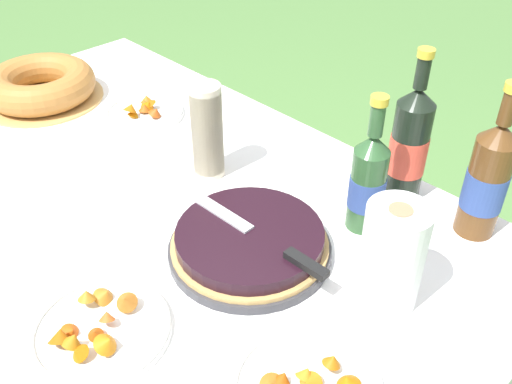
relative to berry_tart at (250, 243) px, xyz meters
The scene contains 13 objects.
ground_plane 0.81m from the berry_tart, behind, with size 16.00×16.00×0.00m, color #568442.
garden_table 0.33m from the berry_tart, behind, with size 1.61×0.93×0.72m.
tablecloth 0.32m from the berry_tart, behind, with size 1.62×0.94×0.10m.
berry_tart is the anchor object (origin of this frame).
serving_knife 0.05m from the berry_tart, ahead, with size 0.38×0.03×0.01m.
bundt_cake 0.89m from the berry_tart, behind, with size 0.34×0.34×0.09m.
cup_stack 0.31m from the berry_tart, 154.93° to the left, with size 0.07×0.07×0.23m.
cider_bottle_green 0.26m from the berry_tart, 66.62° to the left, with size 0.07×0.07×0.30m.
cider_bottle_amber 0.48m from the berry_tart, 54.77° to the left, with size 0.08×0.08×0.33m.
juice_bottle_red 0.40m from the berry_tart, 75.77° to the left, with size 0.08×0.08×0.34m.
snack_plate_near 0.63m from the berry_tart, 163.46° to the left, with size 0.22×0.22×0.06m.
snack_plate_right 0.32m from the berry_tart, 96.01° to the right, with size 0.24×0.24×0.06m.
paper_towel_roll 0.28m from the berry_tart, 20.10° to the left, with size 0.11×0.11×0.20m.
Camera 1 is at (0.92, -0.56, 1.49)m, focal length 40.00 mm.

